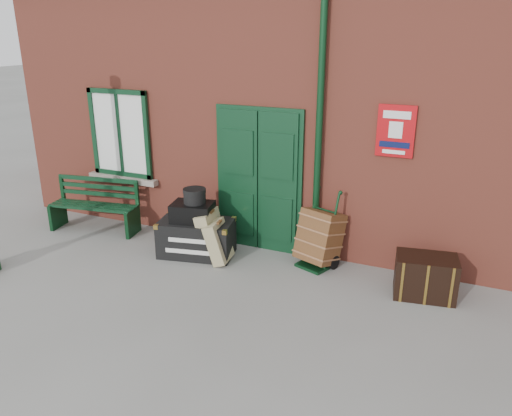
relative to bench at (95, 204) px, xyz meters
The scene contains 10 objects.
ground 3.39m from the bench, 17.42° to the right, with size 80.00×80.00×0.00m, color gray.
station_building 4.39m from the bench, 37.82° to the left, with size 10.30×4.30×4.36m.
bench is the anchor object (origin of this frame).
houdini_trunk 2.16m from the bench, ahead, with size 1.13×0.62×0.56m, color black.
strongbox 2.12m from the bench, ahead, with size 0.62×0.45×0.28m, color black.
hatbox 2.18m from the bench, ahead, with size 0.34×0.34×0.23m, color black.
suitcase_back 2.40m from the bench, ahead, with size 0.21×0.52×0.72m, color tan.
suitcase_front 2.59m from the bench, ahead, with size 0.19×0.46×0.62m, color tan.
porter_trolley 4.00m from the bench, ahead, with size 0.72×0.75×1.14m.
dark_trunk 5.55m from the bench, ahead, with size 0.77×0.50×0.56m, color black.
Camera 1 is at (2.69, -5.34, 3.33)m, focal length 35.00 mm.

